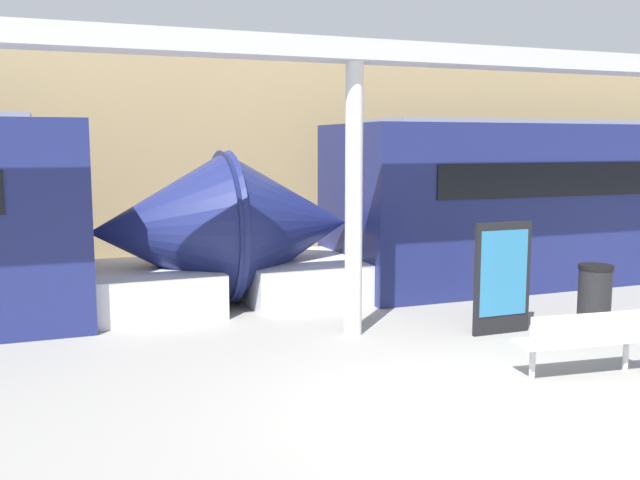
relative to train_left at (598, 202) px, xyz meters
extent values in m
plane|color=gray|center=(-6.92, -5.97, -1.52)|extent=(60.00, 60.00, 0.00)
cube|color=tan|center=(-6.92, 3.62, 0.98)|extent=(56.00, 0.20, 5.00)
cube|color=navy|center=(1.09, 0.00, 0.03)|extent=(13.83, 2.90, 3.10)
cone|color=navy|center=(-6.99, 0.00, -0.20)|extent=(2.33, 2.63, 2.63)
cube|color=silver|center=(-6.77, 0.00, -1.17)|extent=(2.10, 2.46, 0.70)
cone|color=navy|center=(-9.17, 0.00, -0.20)|extent=(2.33, 2.63, 2.63)
cube|color=silver|center=(-9.39, 0.00, -1.17)|extent=(2.10, 2.46, 0.70)
cube|color=silver|center=(-5.10, -5.37, -1.09)|extent=(1.64, 0.61, 0.04)
cube|color=silver|center=(-5.12, -5.57, -0.90)|extent=(1.59, 0.20, 0.36)
cylinder|color=silver|center=(-5.74, -5.31, -1.32)|extent=(0.07, 0.07, 0.40)
cylinder|color=silver|center=(-4.46, -5.44, -1.32)|extent=(0.07, 0.07, 0.40)
cylinder|color=black|center=(-3.31, -3.62, -1.08)|extent=(0.49, 0.49, 0.88)
cylinder|color=black|center=(-3.31, -3.62, -0.61)|extent=(0.51, 0.51, 0.06)
cube|color=black|center=(-4.86, -3.45, -0.70)|extent=(0.93, 0.06, 1.63)
cube|color=teal|center=(-4.86, -3.49, -0.62)|extent=(0.79, 0.01, 1.24)
cylinder|color=silver|center=(-6.88, -2.72, 0.41)|extent=(0.25, 0.25, 3.86)
cube|color=#B7B7BC|center=(-6.88, -2.72, 2.48)|extent=(28.00, 0.60, 0.28)
camera|label=1|loc=(-10.97, -11.91, 1.22)|focal=40.00mm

